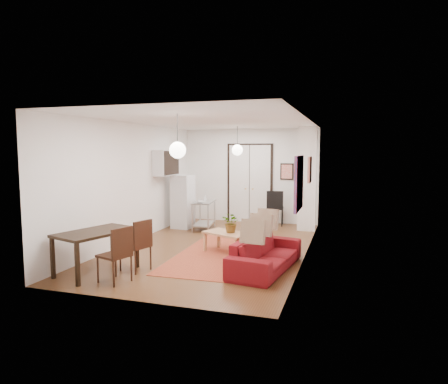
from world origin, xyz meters
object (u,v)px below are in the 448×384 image
(dining_table, at_px, (96,236))
(coffee_table, at_px, (227,235))
(sofa, at_px, (266,254))
(kitchen_counter, at_px, (204,212))
(fridge, at_px, (183,202))
(black_side_chair, at_px, (276,204))
(dining_chair_far, at_px, (117,249))
(dining_chair_near, at_px, (138,240))

(dining_table, bearing_deg, coffee_table, 48.47)
(sofa, height_order, coffee_table, sofa)
(kitchen_counter, xyz_separation_m, fridge, (-0.65, 0.01, 0.27))
(kitchen_counter, height_order, black_side_chair, black_side_chair)
(dining_table, xyz_separation_m, dining_chair_far, (0.60, -0.25, -0.13))
(fridge, relative_size, dining_table, 0.97)
(dining_chair_near, bearing_deg, sofa, 123.63)
(dining_chair_near, xyz_separation_m, black_side_chair, (1.70, 5.28, 0.06))
(dining_table, height_order, dining_chair_far, dining_chair_far)
(coffee_table, relative_size, black_side_chair, 1.10)
(dining_table, height_order, dining_chair_near, dining_chair_near)
(coffee_table, relative_size, kitchen_counter, 1.05)
(kitchen_counter, height_order, dining_chair_near, dining_chair_near)
(sofa, relative_size, kitchen_counter, 1.88)
(sofa, relative_size, dining_table, 1.32)
(coffee_table, height_order, kitchen_counter, kitchen_counter)
(dining_table, distance_m, black_side_chair, 6.17)
(coffee_table, bearing_deg, sofa, -42.63)
(dining_chair_near, distance_m, dining_chair_far, 0.70)
(sofa, distance_m, kitchen_counter, 4.09)
(coffee_table, distance_m, dining_chair_far, 2.68)
(coffee_table, bearing_deg, kitchen_counter, 121.32)
(coffee_table, xyz_separation_m, fridge, (-2.04, 2.30, 0.37))
(dining_chair_far, bearing_deg, fridge, -153.23)
(fridge, distance_m, dining_table, 4.41)
(sofa, bearing_deg, coffee_table, 55.37)
(sofa, bearing_deg, dining_chair_near, 114.33)
(kitchen_counter, relative_size, black_side_chair, 1.05)
(sofa, bearing_deg, black_side_chair, 15.77)
(sofa, xyz_separation_m, kitchen_counter, (-2.46, 3.27, 0.20))
(dining_chair_near, distance_m, black_side_chair, 5.55)
(fridge, bearing_deg, dining_chair_far, -76.02)
(dining_table, bearing_deg, sofa, 21.10)
(sofa, xyz_separation_m, dining_table, (-2.93, -1.13, 0.39))
(fridge, height_order, dining_chair_far, fridge)
(kitchen_counter, relative_size, fridge, 0.72)
(dining_chair_far, height_order, black_side_chair, black_side_chair)
(sofa, height_order, dining_chair_near, dining_chair_near)
(dining_table, distance_m, dining_chair_near, 0.76)
(sofa, distance_m, coffee_table, 1.44)
(sofa, xyz_separation_m, fridge, (-3.10, 3.28, 0.46))
(black_side_chair, bearing_deg, sofa, 91.24)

